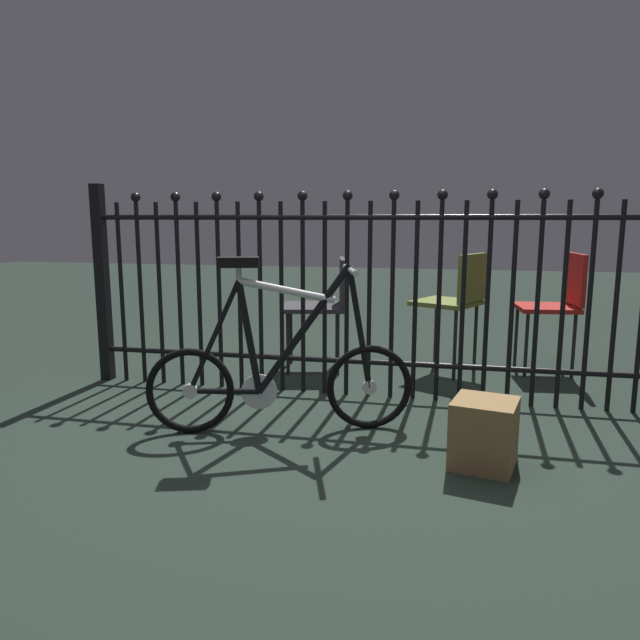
% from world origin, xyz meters
% --- Properties ---
extents(ground_plane, '(20.00, 20.00, 0.00)m').
position_xyz_m(ground_plane, '(0.00, 0.00, 0.00)').
color(ground_plane, '#212E26').
extents(iron_fence, '(3.55, 0.07, 1.28)m').
position_xyz_m(iron_fence, '(-0.06, 0.75, 0.65)').
color(iron_fence, black).
rests_on(iron_fence, ground).
extents(bicycle, '(1.29, 0.50, 0.88)m').
position_xyz_m(bicycle, '(-0.34, 0.06, 0.32)').
color(bicycle, black).
rests_on(bicycle, ground).
extents(chair_charcoal, '(0.51, 0.50, 0.79)m').
position_xyz_m(chair_charcoal, '(-0.38, 1.32, 0.49)').
color(chair_charcoal, black).
rests_on(chair_charcoal, ground).
extents(chair_red, '(0.43, 0.43, 0.83)m').
position_xyz_m(chair_red, '(1.22, 1.57, 0.51)').
color(chair_red, black).
rests_on(chair_red, ground).
extents(chair_olive, '(0.52, 0.52, 0.84)m').
position_xyz_m(chair_olive, '(0.53, 1.38, 0.53)').
color(chair_olive, black).
rests_on(chair_olive, ground).
extents(display_crate, '(0.31, 0.31, 0.30)m').
position_xyz_m(display_crate, '(0.65, -0.17, 0.15)').
color(display_crate, olive).
rests_on(display_crate, ground).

